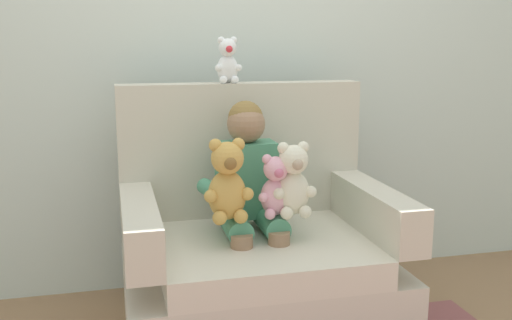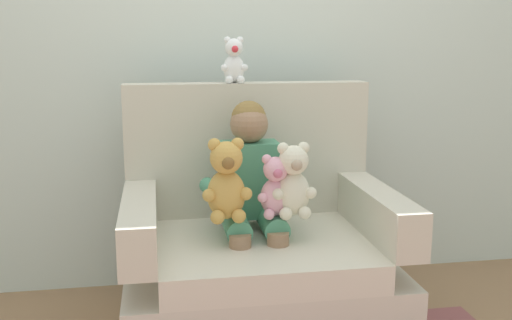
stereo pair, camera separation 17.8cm
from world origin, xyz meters
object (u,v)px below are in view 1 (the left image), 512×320
at_px(armchair, 256,257).
at_px(plush_honey, 227,183).
at_px(seated_child, 250,186).
at_px(plush_pink, 276,187).
at_px(plush_cream, 293,182).
at_px(plush_white_on_backrest, 228,62).

distance_m(armchair, plush_honey, 0.44).
distance_m(seated_child, plush_pink, 0.17).
bearing_deg(armchair, plush_pink, -68.88).
distance_m(plush_cream, plush_white_on_backrest, 0.69).
height_order(seated_child, plush_white_on_backrest, plush_white_on_backrest).
distance_m(seated_child, plush_honey, 0.21).
bearing_deg(plush_honey, plush_cream, 18.34).
xyz_separation_m(plush_cream, plush_white_on_backrest, (-0.19, 0.45, 0.49)).
height_order(armchair, plush_white_on_backrest, plush_white_on_backrest).
xyz_separation_m(plush_pink, plush_white_on_backrest, (-0.11, 0.44, 0.51)).
relative_size(plush_cream, plush_honey, 0.92).
bearing_deg(plush_pink, seated_child, 123.30).
xyz_separation_m(plush_pink, plush_honey, (-0.21, -0.01, 0.04)).
bearing_deg(armchair, plush_honey, -137.90).
bearing_deg(plush_cream, plush_white_on_backrest, 94.59).
bearing_deg(plush_honey, plush_white_on_backrest, 96.03).
bearing_deg(seated_child, plush_pink, -65.60).
bearing_deg(plush_honey, seated_child, 67.97).
bearing_deg(armchair, plush_white_on_backrest, 101.44).
height_order(seated_child, plush_cream, seated_child).
relative_size(plush_pink, plush_honey, 0.78).
xyz_separation_m(seated_child, plush_white_on_backrest, (-0.04, 0.30, 0.53)).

